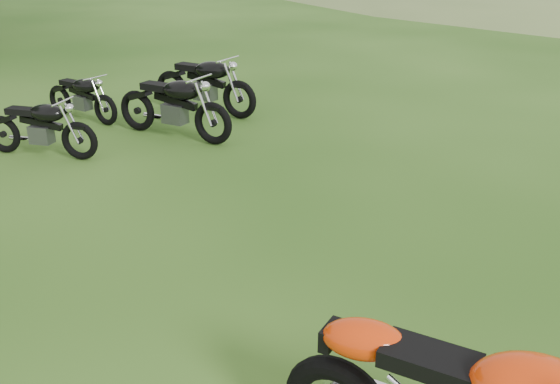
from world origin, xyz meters
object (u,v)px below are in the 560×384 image
(vintage_moto_b, at_px, (173,104))
(vintage_moto_c, at_px, (204,83))
(vintage_moto_d, at_px, (81,95))
(vintage_moto_a, at_px, (39,126))

(vintage_moto_b, distance_m, vintage_moto_c, 1.47)
(vintage_moto_c, xyz_separation_m, vintage_moto_d, (-1.89, -0.93, -0.12))
(vintage_moto_b, bearing_deg, vintage_moto_d, 179.14)
(vintage_moto_a, xyz_separation_m, vintage_moto_b, (1.52, 1.29, 0.08))
(vintage_moto_d, bearing_deg, vintage_moto_c, 45.88)
(vintage_moto_b, relative_size, vintage_moto_c, 0.99)
(vintage_moto_c, bearing_deg, vintage_moto_a, -101.66)
(vintage_moto_c, distance_m, vintage_moto_d, 2.11)
(vintage_moto_c, bearing_deg, vintage_moto_d, -137.16)
(vintage_moto_a, bearing_deg, vintage_moto_d, 102.53)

